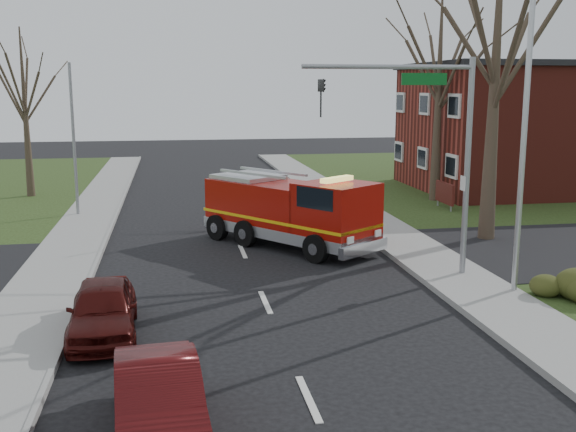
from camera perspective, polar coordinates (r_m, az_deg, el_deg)
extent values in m
plane|color=black|center=(18.95, -1.93, -7.34)|extent=(120.00, 120.00, 0.00)
cube|color=gray|center=(20.67, 15.45, -5.96)|extent=(2.40, 80.00, 0.15)
cube|color=gray|center=(19.13, -20.82, -7.65)|extent=(2.40, 80.00, 0.15)
cube|color=maroon|center=(41.84, 21.17, 6.82)|extent=(15.00, 10.00, 7.00)
cube|color=black|center=(41.78, 21.52, 11.74)|extent=(15.40, 10.40, 0.30)
cube|color=silver|center=(38.64, 11.33, 4.83)|extent=(0.12, 1.40, 1.20)
cube|color=#4C1611|center=(33.36, 13.13, 1.93)|extent=(0.12, 2.00, 1.00)
cylinder|color=gray|center=(32.71, 13.63, 0.93)|extent=(0.08, 0.08, 0.90)
cylinder|color=gray|center=(34.16, 12.57, 1.39)|extent=(0.08, 0.08, 0.90)
cone|color=#382E21|center=(26.66, 17.08, 10.57)|extent=(0.64, 0.64, 12.00)
cone|color=#382E21|center=(35.49, 12.60, 9.53)|extent=(0.56, 0.56, 10.50)
cone|color=#382E21|center=(38.60, -21.34, 8.02)|extent=(0.44, 0.44, 9.00)
cylinder|color=gray|center=(21.45, 14.93, 3.76)|extent=(0.18, 0.18, 6.80)
cylinder|color=gray|center=(20.36, 8.54, 12.39)|extent=(5.20, 0.14, 0.14)
cube|color=#0C591E|center=(20.72, 11.46, 11.30)|extent=(1.40, 0.06, 0.35)
imported|color=black|center=(19.82, 2.90, 11.52)|extent=(0.22, 0.18, 1.10)
cylinder|color=#B7BABF|center=(19.92, 19.28, 5.31)|extent=(0.16, 0.16, 8.40)
cylinder|color=gray|center=(32.22, -17.68, 6.05)|extent=(0.14, 0.14, 7.00)
cube|color=#8E0D06|center=(26.02, -1.73, 0.87)|extent=(4.69, 5.19, 1.90)
cube|color=#8E0D06|center=(23.71, 4.12, 0.20)|extent=(3.29, 3.29, 2.17)
cube|color=#B7BABF|center=(25.42, 0.00, -1.13)|extent=(6.11, 7.09, 0.41)
cube|color=#E5B20C|center=(25.32, 0.00, -0.03)|extent=(6.12, 7.10, 0.11)
cube|color=black|center=(22.98, 6.06, 1.54)|extent=(1.71, 1.29, 0.77)
cube|color=#E5D866|center=(23.52, 4.16, 3.12)|extent=(1.35, 1.12, 0.16)
cylinder|color=black|center=(23.00, 2.39, -2.78)|extent=(0.85, 0.99, 1.00)
cylinder|color=black|center=(24.77, 5.99, -1.83)|extent=(0.85, 0.99, 1.00)
cylinder|color=black|center=(26.60, -5.99, -0.95)|extent=(0.85, 0.99, 1.00)
cylinder|color=black|center=(28.14, -2.35, -0.25)|extent=(0.85, 0.99, 1.00)
imported|color=#3A0B09|center=(16.92, -15.41, -7.61)|extent=(1.74, 3.99, 1.34)
imported|color=#430A0C|center=(11.98, -10.88, -15.28)|extent=(1.74, 4.19, 1.35)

